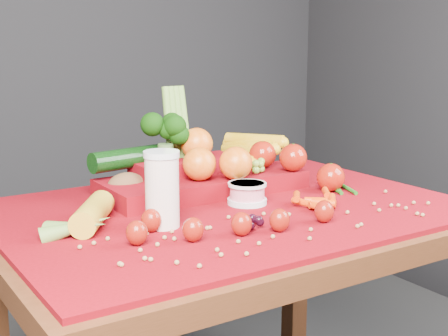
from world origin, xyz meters
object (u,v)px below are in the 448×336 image
yogurt_bowl (247,193)px  produce_mound (210,167)px  milk_glass (162,187)px  table (229,249)px

yogurt_bowl → produce_mound: 0.16m
milk_glass → yogurt_bowl: 0.27m
produce_mound → milk_glass: bearing=-138.9°
table → yogurt_bowl: (0.05, -0.01, 0.13)m
table → milk_glass: milk_glass is taller
yogurt_bowl → milk_glass: bearing=-167.8°
yogurt_bowl → produce_mound: (-0.01, 0.16, 0.03)m
table → yogurt_bowl: size_ratio=11.69×
produce_mound → yogurt_bowl: bearing=-87.8°
yogurt_bowl → table: bearing=173.0°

